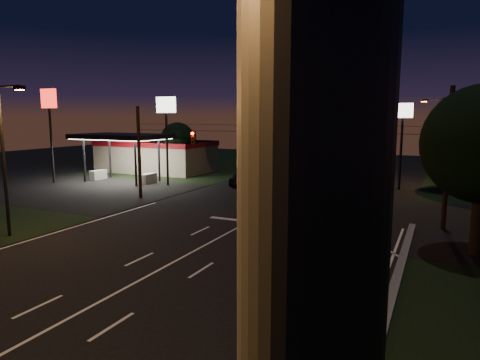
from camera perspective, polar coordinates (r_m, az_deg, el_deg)
The scene contains 19 objects.
ground at distance 19.94m, azimuth -12.76°, elevation -12.67°, with size 140.00×140.00×0.00m, color black.
cross_street_left at distance 44.55m, azimuth -20.39°, elevation -1.27°, with size 20.00×16.00×0.02m, color black.
center_line at distance 16.10m, azimuth -26.77°, elevation -18.72°, with size 0.14×40.00×0.01m, color silver.
stop_bar at distance 28.34m, azimuth 6.80°, elevation -6.14°, with size 12.00×0.50×0.01m, color silver.
utility_pole_right at distance 30.39m, azimuth 25.41°, elevation -5.93°, with size 0.30×0.30×9.00m, color black.
utility_pole_left at distance 38.50m, azimuth -13.09°, elevation -2.42°, with size 0.28×0.28×8.00m, color black.
signal_span at distance 31.76m, azimuth 3.83°, elevation 5.52°, with size 24.00×0.40×1.56m.
gas_station at distance 56.25m, azimuth -11.34°, elevation 3.46°, with size 14.20×16.10×5.25m.
pole_sign_left_near at distance 44.64m, azimuth -9.80°, elevation 8.16°, with size 2.20×0.30×9.10m.
pole_sign_left_far at distance 49.76m, azimuth -24.07°, elevation 8.30°, with size 2.00×0.30×10.00m.
pole_sign_right at distance 44.70m, azimuth 20.83°, elevation 6.78°, with size 1.80×0.30×8.40m.
street_light_left at distance 28.30m, azimuth -28.77°, elevation 3.61°, with size 2.20×0.35×9.00m.
street_light_right_far at distance 46.58m, azimuth 24.95°, elevation 5.36°, with size 2.20×0.35×9.00m.
tree_far_a at distance 53.67m, azimuth -8.22°, elevation 5.31°, with size 4.20×4.20×6.42m.
tree_far_b at distance 52.53m, azimuth 3.41°, elevation 5.71°, with size 4.60×4.60×6.98m.
tree_far_c at distance 48.53m, azimuth 15.11°, elevation 4.36°, with size 3.80×3.80×5.86m.
tree_far_d at distance 45.73m, azimuth 25.89°, elevation 4.74°, with size 4.80×4.80×7.30m.
car_oncoming_a at distance 44.24m, azimuth 0.38°, elevation 0.20°, with size 1.80×4.47×1.52m, color black.
car_oncoming_b at distance 46.69m, azimuth 6.42°, elevation 0.49°, with size 1.46×4.20×1.38m, color black.
Camera 1 is at (11.65, -14.54, 7.12)m, focal length 32.00 mm.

